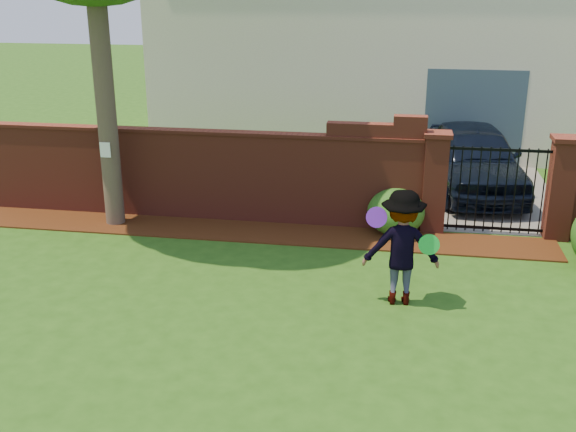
% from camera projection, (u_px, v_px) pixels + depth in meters
% --- Properties ---
extents(ground, '(80.00, 80.00, 0.01)m').
position_uv_depth(ground, '(263.00, 320.00, 9.42)').
color(ground, '#244F13').
rests_on(ground, ground).
extents(mulch_bed, '(11.10, 1.08, 0.03)m').
position_uv_depth(mulch_bed, '(249.00, 232.00, 12.67)').
color(mulch_bed, '#37190A').
rests_on(mulch_bed, ground).
extents(brick_wall, '(8.70, 0.31, 2.16)m').
position_uv_depth(brick_wall, '(202.00, 173.00, 13.15)').
color(brick_wall, maroon).
rests_on(brick_wall, ground).
extents(pillar_left, '(0.50, 0.50, 1.88)m').
position_uv_depth(pillar_left, '(435.00, 182.00, 12.45)').
color(pillar_left, maroon).
rests_on(pillar_left, ground).
extents(pillar_right, '(0.50, 0.50, 1.88)m').
position_uv_depth(pillar_right, '(561.00, 188.00, 12.10)').
color(pillar_right, maroon).
rests_on(pillar_right, ground).
extents(iron_gate, '(1.78, 0.03, 1.60)m').
position_uv_depth(iron_gate, '(496.00, 190.00, 12.30)').
color(iron_gate, black).
rests_on(iron_gate, ground).
extents(driveway, '(3.20, 8.00, 0.01)m').
position_uv_depth(driveway, '(473.00, 176.00, 16.31)').
color(driveway, slate).
rests_on(driveway, ground).
extents(house, '(12.40, 6.40, 6.30)m').
position_uv_depth(house, '(381.00, 28.00, 19.39)').
color(house, beige).
rests_on(house, ground).
extents(car, '(2.31, 4.58, 1.50)m').
position_uv_depth(car, '(476.00, 161.00, 14.68)').
color(car, black).
rests_on(car, ground).
extents(paper_notice, '(0.20, 0.01, 0.28)m').
position_uv_depth(paper_notice, '(105.00, 150.00, 12.48)').
color(paper_notice, white).
rests_on(paper_notice, tree).
extents(shrub_left, '(1.05, 1.05, 0.86)m').
position_uv_depth(shrub_left, '(396.00, 212.00, 12.46)').
color(shrub_left, '#195419').
rests_on(shrub_left, ground).
extents(man, '(1.15, 0.72, 1.70)m').
position_uv_depth(man, '(401.00, 248.00, 9.65)').
color(man, gray).
rests_on(man, ground).
extents(frisbee_purple, '(0.30, 0.10, 0.29)m').
position_uv_depth(frisbee_purple, '(377.00, 217.00, 9.48)').
color(frisbee_purple, '#681EC1').
rests_on(frisbee_purple, man).
extents(frisbee_green, '(0.30, 0.07, 0.29)m').
position_uv_depth(frisbee_green, '(429.00, 245.00, 9.43)').
color(frisbee_green, green).
rests_on(frisbee_green, man).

